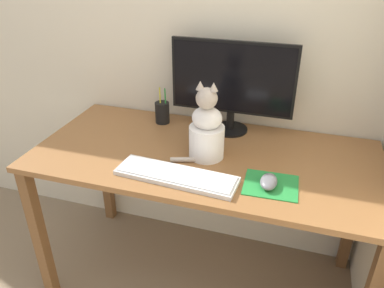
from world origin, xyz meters
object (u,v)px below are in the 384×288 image
Objects in this scene: monitor at (232,83)px; computer_mouse_right at (269,182)px; keyboard at (176,175)px; cat at (206,130)px; pen_cup at (162,112)px.

computer_mouse_right is at bearing -60.61° from monitor.
monitor is at bearing 119.39° from computer_mouse_right.
cat is at bearing 75.13° from keyboard.
computer_mouse_right is 0.71m from pen_cup.
monitor is at bearing 80.87° from keyboard.
computer_mouse_right is 0.31× the size of cat.
keyboard is at bearing -62.97° from pen_cup.
cat is at bearing -98.91° from monitor.
pen_cup is at bearing -177.83° from monitor.
cat is 1.83× the size of pen_cup.
keyboard is 0.35m from computer_mouse_right.
monitor is 0.39m from pen_cup.
computer_mouse_right is (0.35, 0.05, 0.01)m from keyboard.
monitor reaches higher than computer_mouse_right.
monitor is 0.53m from computer_mouse_right.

